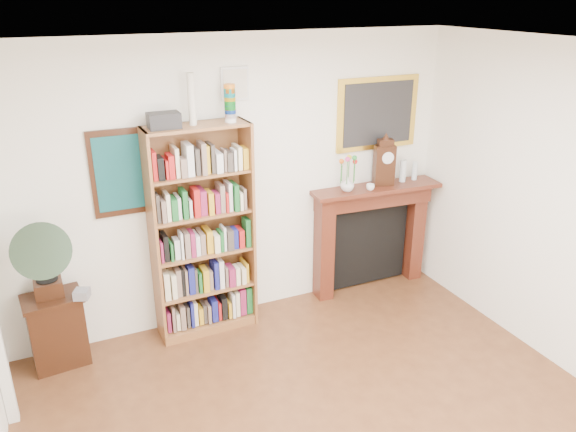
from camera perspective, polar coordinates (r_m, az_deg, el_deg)
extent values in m
cube|color=white|center=(2.95, 11.06, 15.11)|extent=(4.50, 5.00, 0.01)
cube|color=white|center=(5.46, -5.15, 3.36)|extent=(4.50, 0.01, 2.80)
cube|color=black|center=(5.14, -16.28, 4.28)|extent=(0.58, 0.03, 0.78)
cube|color=#125156|center=(5.12, -16.25, 4.23)|extent=(0.50, 0.01, 0.67)
cube|color=white|center=(5.22, -5.43, 13.23)|extent=(0.26, 0.03, 0.30)
cube|color=silver|center=(5.21, -5.37, 13.20)|extent=(0.22, 0.01, 0.26)
cube|color=gold|center=(5.98, 9.09, 10.26)|extent=(0.95, 0.03, 0.75)
cube|color=#262628|center=(5.96, 9.18, 10.22)|extent=(0.82, 0.01, 0.65)
cube|color=brown|center=(5.22, -13.50, -2.50)|extent=(0.04, 0.33, 2.05)
cube|color=brown|center=(5.44, -4.07, -0.91)|extent=(0.04, 0.33, 2.05)
cube|color=brown|center=(5.00, -9.35, 8.98)|extent=(0.95, 0.36, 0.03)
cube|color=brown|center=(5.77, -8.13, -10.65)|extent=(0.95, 0.36, 0.09)
cube|color=brown|center=(5.45, -9.16, -1.09)|extent=(0.94, 0.04, 2.05)
cube|color=brown|center=(5.57, -8.35, -7.19)|extent=(0.89, 0.34, 0.02)
cube|color=brown|center=(5.39, -8.57, -3.59)|extent=(0.89, 0.34, 0.02)
cube|color=brown|center=(5.24, -8.81, 0.24)|extent=(0.89, 0.34, 0.02)
cube|color=brown|center=(5.11, -9.06, 4.29)|extent=(0.89, 0.34, 0.02)
cube|color=black|center=(5.47, -22.40, -10.67)|extent=(0.53, 0.41, 0.68)
cube|color=#481B10|center=(6.00, 3.68, -3.26)|extent=(0.17, 0.22, 1.17)
cube|color=#481B10|center=(6.59, 12.67, -1.40)|extent=(0.17, 0.22, 1.17)
cube|color=#481B10|center=(6.09, 8.64, 1.89)|extent=(1.34, 0.31, 0.19)
cube|color=#481B10|center=(6.02, 8.92, 2.81)|extent=(1.45, 0.44, 0.04)
cube|color=black|center=(6.37, 8.00, -2.84)|extent=(0.96, 0.09, 0.93)
cube|color=black|center=(5.31, -23.16, -6.67)|extent=(0.23, 0.23, 0.14)
cylinder|color=black|center=(5.28, -23.28, -5.95)|extent=(0.18, 0.18, 0.01)
cone|color=#2A3D2D|center=(5.02, -23.73, -3.46)|extent=(0.47, 0.58, 0.60)
cube|color=#A2A1AD|center=(5.16, -20.21, -7.44)|extent=(0.16, 0.16, 0.08)
cube|color=black|center=(6.01, 9.73, 5.09)|extent=(0.24, 0.17, 0.43)
cylinder|color=white|center=(5.94, 10.12, 5.83)|extent=(0.13, 0.04, 0.13)
cube|color=black|center=(5.95, 9.88, 7.33)|extent=(0.18, 0.13, 0.08)
imported|color=silver|center=(5.81, 6.05, 3.23)|extent=(0.17, 0.17, 0.15)
imported|color=white|center=(5.87, 8.36, 2.92)|extent=(0.09, 0.09, 0.07)
cylinder|color=silver|center=(6.19, 11.59, 4.52)|extent=(0.07, 0.07, 0.24)
cylinder|color=silver|center=(6.28, 12.75, 4.50)|extent=(0.06, 0.06, 0.20)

